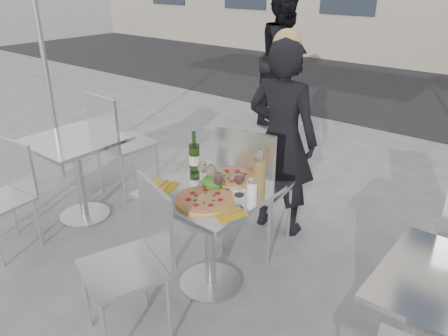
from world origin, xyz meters
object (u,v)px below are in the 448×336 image
Objects in this scene: chair_near at (138,251)px; wineglass_red_b at (239,179)px; side_chair_lfar at (116,137)px; side_table_left at (77,162)px; main_table at (210,218)px; salad_plate at (214,183)px; pedestrian_a at (285,58)px; woman_diner at (282,140)px; wineglass_white_a at (203,168)px; pizza_near at (205,200)px; wineglass_white_b at (211,171)px; napkin_right at (228,212)px; wine_bottle at (194,156)px; side_chair_lnear at (9,187)px; sugar_shaker at (252,188)px; napkin_left at (162,186)px; carafe at (259,175)px; wineglass_red_a at (218,179)px; chair_far at (251,180)px; pizza_far at (232,178)px.

chair_near is 0.74m from wineglass_red_b.
side_table_left is at bearing 102.55° from side_chair_lfar.
main_table is 3.41× the size of salad_plate.
woman_diner is at bearing -151.84° from pedestrian_a.
side_table_left is at bearing -177.99° from wineglass_white_a.
pizza_near is 2.29× the size of wineglass_white_b.
napkin_right is at bearing -4.71° from pizza_near.
pedestrian_a is 6.31× the size of wine_bottle.
wineglass_white_b is (1.51, 0.63, 0.35)m from side_chair_lnear.
sugar_shaker is (1.79, 0.70, 0.29)m from side_chair_lnear.
napkin_left is at bearing -152.83° from sugar_shaker.
sugar_shaker is (-0.01, -0.07, -0.06)m from carafe.
side_chair_lfar reaches higher than chair_near.
wineglass_red_a is at bearing 165.86° from napkin_right.
chair_far is at bearing 59.41° from wine_bottle.
woman_diner reaches higher than wineglass_red_a.
main_table is 3.21× the size of napkin_right.
wineglass_white_a is at bearing 152.47° from main_table.
chair_near is 1.12× the size of side_chair_lnear.
salad_plate is 1.40× the size of wineglass_white_a.
side_chair_lnear reaches higher than sugar_shaker.
pizza_near is at bearing 10.20° from side_chair_lnear.
chair_far reaches higher than napkin_right.
wineglass_white_b is at bearing -6.25° from wineglass_white_a.
napkin_left is at bearing -91.47° from wine_bottle.
side_table_left is 1.52m from salad_plate.
wineglass_red_a is at bearing 94.49° from chair_far.
wineglass_red_a is at bearing 3.53° from napkin_left.
side_chair_lnear is 2.92× the size of wine_bottle.
wineglass_white_b is at bearing 84.80° from woman_diner.
napkin_right is (1.80, 0.44, 0.24)m from side_chair_lnear.
napkin_left is 0.96× the size of napkin_right.
wine_bottle is 0.27m from wineglass_white_b.
napkin_right is at bearing -35.54° from salad_plate.
pedestrian_a reaches higher than main_table.
wineglass_white_b is at bearing 115.85° from main_table.
napkin_left is (-0.18, -0.21, -0.11)m from wineglass_white_a.
side_chair_lnear is at bearing 95.62° from side_chair_lfar.
wineglass_white_a is (-0.05, 0.62, 0.29)m from chair_near.
carafe reaches higher than pizza_near.
wine_bottle reaches higher than wineglass_white_a.
pedestrian_a is at bearing 118.85° from sugar_shaker.
woman_diner is at bearing 110.19° from chair_near.
chair_far is at bearing -175.40° from side_chair_lfar.
main_table is at bearing 105.29° from chair_near.
chair_far is 4.43× the size of napkin_right.
salad_plate is (1.59, -3.42, -0.14)m from pedestrian_a.
main_table is 0.38m from wineglass_red_b.
wineglass_red_b reaches higher than pizza_far.
chair_near is 0.63m from wineglass_red_a.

